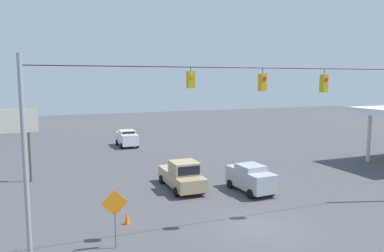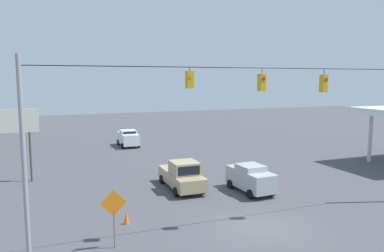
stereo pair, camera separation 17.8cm
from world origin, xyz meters
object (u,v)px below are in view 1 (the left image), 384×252
sedan_white_withflow_deep (127,138)px  sedan_silver_crossing_near (250,178)px  traffic_cone_nearest (127,218)px  work_zone_sign (115,208)px  roadside_billboard (4,127)px  pickup_truck_tan_withflow_mid (182,176)px  traffic_cone_third (110,198)px  overhead_signal_span (263,124)px  traffic_cone_second (116,207)px

sedan_white_withflow_deep → sedan_silver_crossing_near: bearing=101.6°
traffic_cone_nearest → work_zone_sign: (1.11, 2.71, 1.64)m
roadside_billboard → sedan_white_withflow_deep: bearing=-133.8°
pickup_truck_tan_withflow_mid → work_zone_sign: work_zone_sign is taller
sedan_silver_crossing_near → traffic_cone_third: bearing=-7.5°
overhead_signal_span → traffic_cone_third: bearing=-44.6°
traffic_cone_nearest → sedan_white_withflow_deep: bearing=-102.0°
sedan_white_withflow_deep → traffic_cone_nearest: size_ratio=5.95×
traffic_cone_second → traffic_cone_third: 1.88m
traffic_cone_second → traffic_cone_third: same height
sedan_white_withflow_deep → traffic_cone_nearest: (5.04, 23.68, -0.65)m
pickup_truck_tan_withflow_mid → traffic_cone_nearest: pickup_truck_tan_withflow_mid is taller
traffic_cone_nearest → overhead_signal_span: bearing=156.5°
pickup_truck_tan_withflow_mid → traffic_cone_second: bearing=30.0°
overhead_signal_span → traffic_cone_second: size_ratio=33.20×
sedan_white_withflow_deep → roadside_billboard: roadside_billboard is taller
traffic_cone_nearest → work_zone_sign: size_ratio=0.24×
overhead_signal_span → pickup_truck_tan_withflow_mid: size_ratio=4.33×
sedan_white_withflow_deep → work_zone_sign: size_ratio=1.46×
traffic_cone_nearest → pickup_truck_tan_withflow_mid: bearing=-134.9°
overhead_signal_span → traffic_cone_third: overhead_signal_span is taller
pickup_truck_tan_withflow_mid → roadside_billboard: 13.85m
sedan_white_withflow_deep → sedan_silver_crossing_near: (-4.33, 21.01, 0.01)m
roadside_billboard → work_zone_sign: roadside_billboard is taller
overhead_signal_span → traffic_cone_second: overhead_signal_span is taller
overhead_signal_span → sedan_silver_crossing_near: bearing=-115.6°
sedan_white_withflow_deep → sedan_silver_crossing_near: 21.45m
sedan_white_withflow_deep → traffic_cone_nearest: bearing=78.0°
work_zone_sign → sedan_white_withflow_deep: bearing=-103.1°
traffic_cone_nearest → traffic_cone_second: 2.08m
sedan_silver_crossing_near → traffic_cone_third: sedan_silver_crossing_near is taller
sedan_silver_crossing_near → work_zone_sign: (10.48, 5.39, 0.97)m
sedan_white_withflow_deep → roadside_billboard: (11.86, 12.38, 3.33)m
traffic_cone_third → work_zone_sign: 6.91m
traffic_cone_third → work_zone_sign: work_zone_sign is taller
sedan_white_withflow_deep → traffic_cone_second: (5.25, 21.62, -0.65)m
pickup_truck_tan_withflow_mid → traffic_cone_third: 5.55m
traffic_cone_second → work_zone_sign: 5.13m
roadside_billboard → traffic_cone_nearest: bearing=121.1°
sedan_silver_crossing_near → traffic_cone_nearest: (9.37, 2.67, -0.67)m
overhead_signal_span → roadside_billboard: 19.65m
overhead_signal_span → traffic_cone_third: (6.96, -6.85, -5.25)m
traffic_cone_second → pickup_truck_tan_withflow_mid: bearing=-150.0°
overhead_signal_span → pickup_truck_tan_withflow_mid: (1.57, -8.05, -4.62)m
overhead_signal_span → sedan_silver_crossing_near: size_ratio=5.52×
pickup_truck_tan_withflow_mid → roadside_billboard: size_ratio=0.94×
roadside_billboard → traffic_cone_third: bearing=131.7°
sedan_white_withflow_deep → traffic_cone_nearest: 24.22m
traffic_cone_second → traffic_cone_nearest: bearing=95.7°
traffic_cone_nearest → traffic_cone_second: size_ratio=1.00×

